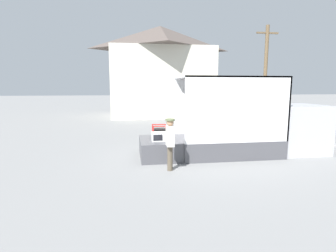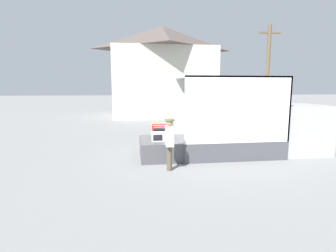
% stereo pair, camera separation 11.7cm
% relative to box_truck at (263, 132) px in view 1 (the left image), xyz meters
% --- Properties ---
extents(ground_plane, '(160.00, 160.00, 0.00)m').
position_rel_box_truck_xyz_m(ground_plane, '(-3.55, 0.00, -0.92)').
color(ground_plane, gray).
extents(box_truck, '(6.08, 2.19, 3.17)m').
position_rel_box_truck_xyz_m(box_truck, '(0.00, 0.00, 0.00)').
color(box_truck, '#B2B2B7').
rests_on(box_truck, ground).
extents(tailgate_deck, '(1.56, 2.08, 0.72)m').
position_rel_box_truck_xyz_m(tailgate_deck, '(-4.33, 0.00, -0.55)').
color(tailgate_deck, '#4C4C51').
rests_on(tailgate_deck, ground).
extents(microwave, '(0.54, 0.41, 0.34)m').
position_rel_box_truck_xyz_m(microwave, '(-4.41, -0.33, -0.02)').
color(microwave, white).
rests_on(microwave, tailgate_deck).
extents(portable_generator, '(0.58, 0.53, 0.52)m').
position_rel_box_truck_xyz_m(portable_generator, '(-4.27, 0.36, 0.00)').
color(portable_generator, black).
rests_on(portable_generator, tailgate_deck).
extents(worker_person, '(0.31, 0.44, 1.74)m').
position_rel_box_truck_xyz_m(worker_person, '(-4.19, -1.74, 0.16)').
color(worker_person, brown).
rests_on(worker_person, ground).
extents(house_backdrop, '(9.60, 7.47, 8.46)m').
position_rel_box_truck_xyz_m(house_backdrop, '(-2.48, 15.49, 3.40)').
color(house_backdrop, beige).
rests_on(house_backdrop, ground).
extents(utility_pole, '(1.80, 0.28, 7.55)m').
position_rel_box_truck_xyz_m(utility_pole, '(5.31, 9.86, 3.01)').
color(utility_pole, brown).
rests_on(utility_pole, ground).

